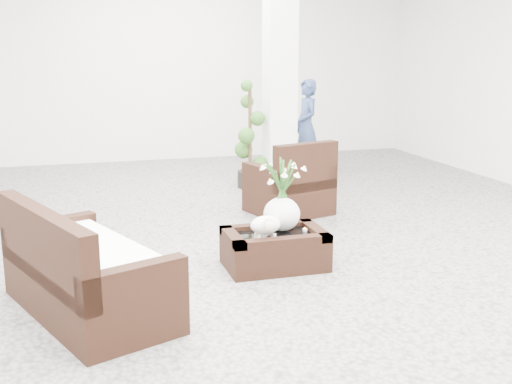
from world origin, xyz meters
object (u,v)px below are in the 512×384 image
object	(u,v)px
loveseat	(88,259)
topiary	(250,135)
coffee_table	(275,251)
armchair	(289,177)

from	to	relation	value
loveseat	topiary	distance (m)	4.60
coffee_table	topiary	size ratio (longest dim) A/B	0.60
loveseat	coffee_table	bearing A→B (deg)	-92.68
armchair	topiary	size ratio (longest dim) A/B	0.60
topiary	loveseat	bearing A→B (deg)	-121.27
coffee_table	loveseat	size ratio (longest dim) A/B	0.56
armchair	topiary	world-z (taller)	topiary
loveseat	topiary	size ratio (longest dim) A/B	1.07
loveseat	armchair	bearing A→B (deg)	-67.30
armchair	coffee_table	bearing A→B (deg)	51.15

